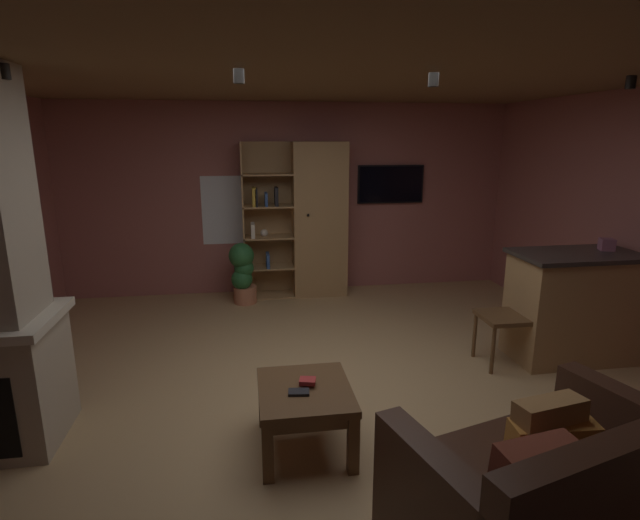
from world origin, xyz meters
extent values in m
cube|color=tan|center=(0.00, 0.00, -0.01)|extent=(5.92, 5.96, 0.02)
cube|color=#9E5B56|center=(0.00, 3.01, 1.25)|extent=(6.04, 0.06, 2.50)
cube|color=brown|center=(0.00, 0.00, 2.51)|extent=(5.92, 5.96, 0.02)
cube|color=white|center=(-0.85, 2.98, 1.12)|extent=(0.63, 0.01, 0.90)
cube|color=#A87F51|center=(0.35, 2.73, 1.00)|extent=(0.70, 0.38, 2.01)
cube|color=#A87F51|center=(-0.32, 2.91, 1.00)|extent=(0.65, 0.02, 2.01)
cube|color=#A87F51|center=(-0.63, 2.73, 1.00)|extent=(0.02, 0.38, 2.01)
sphere|color=black|center=(0.18, 2.53, 1.10)|extent=(0.04, 0.04, 0.04)
cube|color=#A87F51|center=(-0.32, 2.73, 0.01)|extent=(0.65, 0.38, 0.02)
cube|color=#A87F51|center=(-0.32, 2.73, 0.40)|extent=(0.65, 0.38, 0.02)
cube|color=#A87F51|center=(-0.32, 2.73, 0.80)|extent=(0.65, 0.38, 0.02)
cube|color=#A87F51|center=(-0.32, 2.73, 1.20)|extent=(0.65, 0.38, 0.02)
cube|color=#A87F51|center=(-0.32, 2.73, 1.61)|extent=(0.65, 0.38, 0.02)
cube|color=#2D4C8C|center=(-0.34, 2.67, 1.30)|extent=(0.03, 0.23, 0.16)
cube|color=gold|center=(-0.49, 2.67, 1.33)|extent=(0.05, 0.23, 0.23)
cube|color=#2D4C8C|center=(-0.34, 2.67, 0.50)|extent=(0.04, 0.23, 0.18)
cube|color=black|center=(-0.46, 2.67, 1.32)|extent=(0.03, 0.23, 0.22)
cube|color=black|center=(-0.21, 2.67, 1.33)|extent=(0.04, 0.23, 0.23)
cube|color=beige|center=(-0.52, 2.67, 0.90)|extent=(0.05, 0.23, 0.18)
sphere|color=beige|center=(-0.37, 2.73, 0.85)|extent=(0.10, 0.10, 0.10)
cube|color=#A87F51|center=(2.51, 0.38, 0.50)|extent=(1.31, 0.59, 0.99)
cube|color=#2D2826|center=(2.51, 0.38, 1.01)|extent=(1.37, 0.65, 0.04)
cube|color=#995972|center=(2.71, 0.44, 1.09)|extent=(0.15, 0.15, 0.11)
cube|color=#382116|center=(0.84, -1.62, 0.21)|extent=(1.66, 1.27, 0.42)
cube|color=#382116|center=(0.95, -1.99, 0.63)|extent=(1.45, 0.53, 0.42)
cube|color=#382116|center=(1.48, -1.44, 0.34)|extent=(0.39, 0.92, 0.67)
cube|color=#C67F33|center=(0.88, -1.60, 0.50)|extent=(0.44, 0.18, 0.34)
cube|color=brown|center=(0.59, -1.89, 0.57)|extent=(0.41, 0.24, 0.44)
cube|color=olive|center=(0.86, -1.58, 0.58)|extent=(0.39, 0.22, 0.42)
cube|color=brown|center=(-0.26, -0.65, 0.42)|extent=(0.61, 0.69, 0.05)
cube|color=brown|center=(-0.26, -0.65, 0.35)|extent=(0.55, 0.62, 0.08)
cube|color=brown|center=(-0.53, -0.95, 0.20)|extent=(0.07, 0.07, 0.39)
cube|color=brown|center=(0.00, -0.95, 0.20)|extent=(0.07, 0.07, 0.39)
cube|color=brown|center=(-0.53, -0.34, 0.20)|extent=(0.07, 0.07, 0.39)
cube|color=brown|center=(0.00, -0.34, 0.20)|extent=(0.07, 0.07, 0.39)
cube|color=black|center=(-0.31, -0.71, 0.45)|extent=(0.15, 0.10, 0.02)
cube|color=#B22D2D|center=(-0.24, -0.62, 0.48)|extent=(0.12, 0.11, 0.03)
cube|color=brown|center=(1.70, 0.35, 0.46)|extent=(0.42, 0.42, 0.04)
cube|color=brown|center=(1.89, 0.35, 0.70)|extent=(0.04, 0.40, 0.44)
cylinder|color=brown|center=(1.52, 0.53, 0.23)|extent=(0.04, 0.04, 0.46)
cylinder|color=brown|center=(1.51, 0.17, 0.23)|extent=(0.04, 0.04, 0.46)
cylinder|color=brown|center=(1.88, 0.53, 0.23)|extent=(0.04, 0.04, 0.46)
cylinder|color=brown|center=(1.87, 0.17, 0.23)|extent=(0.04, 0.04, 0.46)
cylinder|color=#B77051|center=(-0.64, 2.49, 0.11)|extent=(0.29, 0.29, 0.22)
sphere|color=#235B2D|center=(-0.68, 2.45, 0.32)|extent=(0.27, 0.27, 0.27)
sphere|color=#235B2D|center=(-0.65, 2.47, 0.46)|extent=(0.25, 0.25, 0.25)
sphere|color=#235B2D|center=(-0.67, 2.47, 0.63)|extent=(0.32, 0.32, 0.32)
cube|color=black|center=(1.37, 2.95, 1.44)|extent=(0.91, 0.05, 0.51)
cube|color=black|center=(1.37, 2.92, 1.44)|extent=(0.87, 0.01, 0.47)
cylinder|color=black|center=(-1.99, -0.24, 2.43)|extent=(0.07, 0.07, 0.09)
cylinder|color=black|center=(-0.62, -0.22, 2.43)|extent=(0.07, 0.07, 0.09)
cylinder|color=black|center=(0.68, -0.22, 2.43)|extent=(0.07, 0.07, 0.09)
cylinder|color=black|center=(2.12, -0.28, 2.43)|extent=(0.07, 0.07, 0.09)
camera|label=1|loc=(-0.62, -3.59, 2.05)|focal=27.67mm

